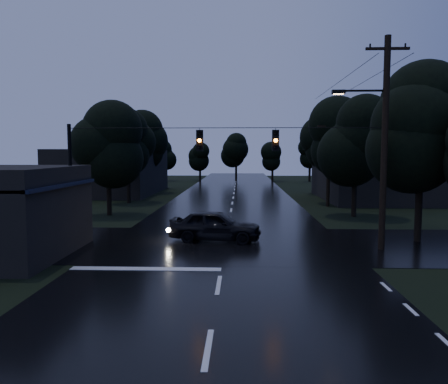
{
  "coord_description": "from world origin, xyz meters",
  "views": [
    {
      "loc": [
        0.75,
        -9.84,
        4.6
      ],
      "look_at": [
        -0.12,
        13.0,
        2.57
      ],
      "focal_mm": 35.0,
      "sensor_mm": 36.0,
      "label": 1
    }
  ],
  "objects": [
    {
      "name": "ground",
      "position": [
        0.0,
        0.0,
        0.0
      ],
      "size": [
        160.0,
        160.0,
        0.0
      ],
      "primitive_type": "plane",
      "color": "black",
      "rests_on": "ground"
    },
    {
      "name": "building_far_right",
      "position": [
        14.0,
        34.0,
        2.2
      ],
      "size": [
        10.0,
        14.0,
        4.4
      ],
      "primitive_type": "cube",
      "color": "black",
      "rests_on": "ground"
    },
    {
      "name": "utility_pole_far",
      "position": [
        8.3,
        28.0,
        3.88
      ],
      "size": [
        2.0,
        0.3,
        7.5
      ],
      "color": "black",
      "rests_on": "ground"
    },
    {
      "name": "tree_left_c",
      "position": [
        -10.2,
        40.0,
        5.99
      ],
      "size": [
        4.48,
        4.48,
        9.44
      ],
      "color": "black",
      "rests_on": "ground"
    },
    {
      "name": "main_road",
      "position": [
        0.0,
        30.0,
        0.0
      ],
      "size": [
        12.0,
        120.0,
        0.02
      ],
      "primitive_type": "cube",
      "color": "black",
      "rests_on": "ground"
    },
    {
      "name": "building_far_left",
      "position": [
        -14.0,
        40.0,
        2.5
      ],
      "size": [
        10.0,
        16.0,
        5.0
      ],
      "primitive_type": "cube",
      "color": "black",
      "rests_on": "ground"
    },
    {
      "name": "tree_left_a",
      "position": [
        -9.0,
        22.0,
        5.24
      ],
      "size": [
        3.92,
        3.92,
        8.26
      ],
      "color": "black",
      "rests_on": "ground"
    },
    {
      "name": "car",
      "position": [
        -0.57,
        12.8,
        0.82
      ],
      "size": [
        4.99,
        2.48,
        1.63
      ],
      "primitive_type": "imported",
      "rotation": [
        0.0,
        0.0,
        1.45
      ],
      "color": "black",
      "rests_on": "ground"
    },
    {
      "name": "anchor_pole_left",
      "position": [
        -7.5,
        11.0,
        3.0
      ],
      "size": [
        0.18,
        0.18,
        6.0
      ],
      "primitive_type": "cylinder",
      "color": "black",
      "rests_on": "ground"
    },
    {
      "name": "tree_right_c",
      "position": [
        10.2,
        40.0,
        6.37
      ],
      "size": [
        4.76,
        4.76,
        10.03
      ],
      "color": "black",
      "rests_on": "ground"
    },
    {
      "name": "tree_right_b",
      "position": [
        9.6,
        30.0,
        5.99
      ],
      "size": [
        4.48,
        4.48,
        9.44
      ],
      "color": "black",
      "rests_on": "ground"
    },
    {
      "name": "span_signals",
      "position": [
        0.56,
        10.99,
        5.24
      ],
      "size": [
        15.0,
        0.37,
        1.12
      ],
      "color": "black",
      "rests_on": "ground"
    },
    {
      "name": "tree_left_b",
      "position": [
        -9.6,
        30.0,
        5.62
      ],
      "size": [
        4.2,
        4.2,
        8.85
      ],
      "color": "black",
      "rests_on": "ground"
    },
    {
      "name": "cross_street",
      "position": [
        0.0,
        12.0,
        0.0
      ],
      "size": [
        60.0,
        9.0,
        0.02
      ],
      "primitive_type": "cube",
      "color": "black",
      "rests_on": "ground"
    },
    {
      "name": "utility_pole_main",
      "position": [
        7.41,
        11.0,
        5.26
      ],
      "size": [
        3.5,
        0.3,
        10.0
      ],
      "color": "black",
      "rests_on": "ground"
    },
    {
      "name": "tree_right_a",
      "position": [
        9.0,
        22.0,
        5.62
      ],
      "size": [
        4.2,
        4.2,
        8.85
      ],
      "color": "black",
      "rests_on": "ground"
    },
    {
      "name": "tree_corner_near",
      "position": [
        10.0,
        13.0,
        5.99
      ],
      "size": [
        4.48,
        4.48,
        9.44
      ],
      "color": "black",
      "rests_on": "ground"
    }
  ]
}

